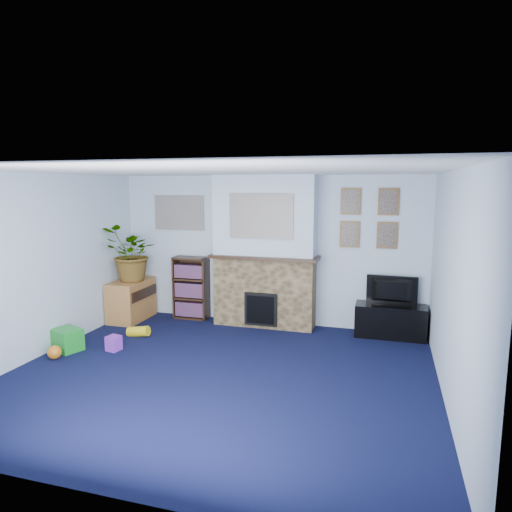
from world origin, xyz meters
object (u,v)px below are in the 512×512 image
(television, at_px, (392,291))
(sideboard, at_px, (131,299))
(bookshelf, at_px, (191,289))
(tv_stand, at_px, (390,322))

(television, distance_m, sideboard, 4.21)
(bookshelf, xyz_separation_m, sideboard, (-0.94, -0.36, -0.15))
(tv_stand, distance_m, sideboard, 4.20)
(tv_stand, xyz_separation_m, bookshelf, (-3.25, 0.08, 0.28))
(tv_stand, bearing_deg, television, 90.00)
(television, relative_size, sideboard, 0.86)
(tv_stand, bearing_deg, bookshelf, 178.65)
(bookshelf, relative_size, sideboard, 1.22)
(bookshelf, bearing_deg, sideboard, -159.25)
(tv_stand, relative_size, bookshelf, 0.97)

